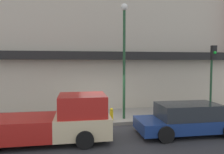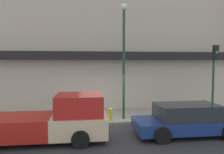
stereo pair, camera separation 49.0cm
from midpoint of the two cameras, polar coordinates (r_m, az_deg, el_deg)
The scene contains 8 objects.
ground_plane at distance 11.15m, azimuth -0.43°, elevation -12.75°, with size 80.00×80.00×0.00m, color #2D2D30.
sidewalk at distance 12.71m, azimuth -1.31°, elevation -10.27°, with size 36.00×3.31×0.18m.
building at distance 15.61m, azimuth -2.49°, elevation 11.90°, with size 19.80×3.80×10.79m.
pickup_truck at distance 9.29m, azimuth -14.94°, elevation -11.06°, with size 5.51×2.13×1.88m.
parked_car at distance 10.35m, azimuth 20.23°, elevation -10.45°, with size 4.57×2.00×1.36m.
fire_hydrant at distance 11.40m, azimuth 0.90°, elevation -9.73°, with size 0.18×0.18×0.67m.
street_lamp at distance 11.58m, azimuth 4.32°, elevation 7.49°, with size 0.36×0.36×6.07m.
traffic_light at distance 13.51m, azimuth 26.12°, elevation 2.16°, with size 0.28×0.42×3.95m.
Camera 2 is at (-1.01, -10.65, 3.16)m, focal length 35.00 mm.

